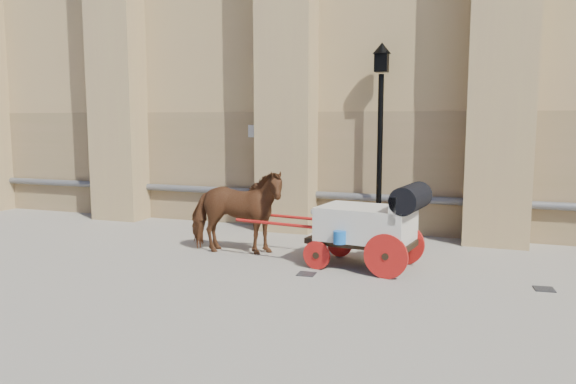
% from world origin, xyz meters
% --- Properties ---
extents(ground, '(90.00, 90.00, 0.00)m').
position_xyz_m(ground, '(0.00, 0.00, 0.00)').
color(ground, gray).
rests_on(ground, ground).
extents(horse, '(2.23, 1.25, 1.79)m').
position_xyz_m(horse, '(-1.14, 0.83, 0.89)').
color(horse, brown).
rests_on(horse, ground).
extents(carriage, '(3.86, 1.54, 1.65)m').
position_xyz_m(carriage, '(1.77, 0.63, 0.89)').
color(carriage, black).
rests_on(carriage, ground).
extents(street_lamp, '(0.43, 0.43, 4.57)m').
position_xyz_m(street_lamp, '(1.35, 3.57, 2.45)').
color(street_lamp, black).
rests_on(street_lamp, ground).
extents(drain_grate_near, '(0.33, 0.33, 0.01)m').
position_xyz_m(drain_grate_near, '(0.74, -0.19, 0.01)').
color(drain_grate_near, black).
rests_on(drain_grate_near, ground).
extents(drain_grate_far, '(0.35, 0.35, 0.01)m').
position_xyz_m(drain_grate_far, '(4.75, 0.26, 0.01)').
color(drain_grate_far, black).
rests_on(drain_grate_far, ground).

